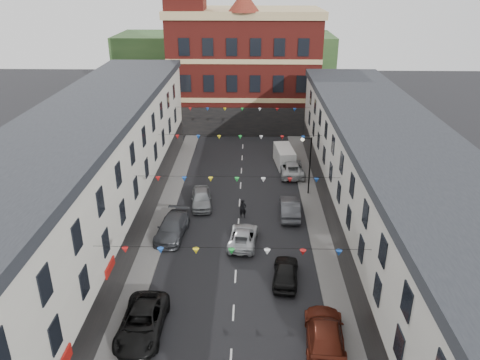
# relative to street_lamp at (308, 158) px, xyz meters

# --- Properties ---
(ground) EXTENTS (160.00, 160.00, 0.00)m
(ground) POSITION_rel_street_lamp_xyz_m (-6.55, -14.00, -3.90)
(ground) COLOR black
(ground) RESTS_ON ground
(pavement_left) EXTENTS (1.80, 64.00, 0.15)m
(pavement_left) POSITION_rel_street_lamp_xyz_m (-13.45, -12.00, -3.83)
(pavement_left) COLOR #605E5B
(pavement_left) RESTS_ON ground
(pavement_right) EXTENTS (1.80, 64.00, 0.15)m
(pavement_right) POSITION_rel_street_lamp_xyz_m (0.35, -12.00, -3.83)
(pavement_right) COLOR #605E5B
(pavement_right) RESTS_ON ground
(terrace_left) EXTENTS (8.40, 56.00, 10.70)m
(terrace_left) POSITION_rel_street_lamp_xyz_m (-18.33, -13.00, 1.44)
(terrace_left) COLOR beige
(terrace_left) RESTS_ON ground
(terrace_right) EXTENTS (8.40, 56.00, 9.70)m
(terrace_right) POSITION_rel_street_lamp_xyz_m (5.23, -13.00, 0.95)
(terrace_right) COLOR #B7B5AB
(terrace_right) RESTS_ON ground
(civic_building) EXTENTS (20.60, 13.30, 18.50)m
(civic_building) POSITION_rel_street_lamp_xyz_m (-6.55, 23.95, 4.23)
(civic_building) COLOR maroon
(civic_building) RESTS_ON ground
(clock_tower) EXTENTS (5.60, 5.60, 30.00)m
(clock_tower) POSITION_rel_street_lamp_xyz_m (-14.05, 21.00, 11.03)
(clock_tower) COLOR maroon
(clock_tower) RESTS_ON ground
(distant_hill) EXTENTS (40.00, 14.00, 10.00)m
(distant_hill) POSITION_rel_street_lamp_xyz_m (-10.55, 48.00, 1.10)
(distant_hill) COLOR #264520
(distant_hill) RESTS_ON ground
(street_lamp) EXTENTS (1.10, 0.36, 6.00)m
(street_lamp) POSITION_rel_street_lamp_xyz_m (0.00, 0.00, 0.00)
(street_lamp) COLOR black
(street_lamp) RESTS_ON ground
(car_left_c) EXTENTS (2.66, 5.65, 1.56)m
(car_left_c) POSITION_rel_street_lamp_xyz_m (-12.05, -19.95, -3.12)
(car_left_c) COLOR black
(car_left_c) RESTS_ON ground
(car_left_d) EXTENTS (2.68, 5.56, 1.56)m
(car_left_d) POSITION_rel_street_lamp_xyz_m (-12.05, -8.31, -3.12)
(car_left_d) COLOR #3C3E43
(car_left_d) RESTS_ON ground
(car_left_e) EXTENTS (2.36, 4.82, 1.58)m
(car_left_e) POSITION_rel_street_lamp_xyz_m (-10.15, -2.72, -3.11)
(car_left_e) COLOR gray
(car_left_e) RESTS_ON ground
(car_right_c) EXTENTS (2.70, 5.75, 1.62)m
(car_right_c) POSITION_rel_street_lamp_xyz_m (-1.05, -20.70, -3.09)
(car_right_c) COLOR #602013
(car_right_c) RESTS_ON ground
(car_right_d) EXTENTS (2.19, 4.54, 1.49)m
(car_right_d) POSITION_rel_street_lamp_xyz_m (-2.95, -14.45, -3.16)
(car_right_d) COLOR black
(car_right_d) RESTS_ON ground
(car_right_e) EXTENTS (1.78, 4.88, 1.60)m
(car_right_e) POSITION_rel_street_lamp_xyz_m (-1.93, -4.47, -3.11)
(car_right_e) COLOR #47494E
(car_right_e) RESTS_ON ground
(car_right_f) EXTENTS (2.66, 5.46, 1.50)m
(car_right_f) POSITION_rel_street_lamp_xyz_m (-1.05, 5.08, -3.16)
(car_right_f) COLOR silver
(car_right_f) RESTS_ON ground
(moving_car) EXTENTS (2.64, 4.93, 1.32)m
(moving_car) POSITION_rel_street_lamp_xyz_m (-6.08, -9.42, -3.25)
(moving_car) COLOR silver
(moving_car) RESTS_ON ground
(white_van) EXTENTS (2.34, 4.90, 2.09)m
(white_van) POSITION_rel_street_lamp_xyz_m (-1.68, 7.88, -2.86)
(white_van) COLOR silver
(white_van) RESTS_ON ground
(pedestrian) EXTENTS (0.71, 0.53, 1.77)m
(pedestrian) POSITION_rel_street_lamp_xyz_m (-6.18, -5.01, -3.02)
(pedestrian) COLOR black
(pedestrian) RESTS_ON ground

